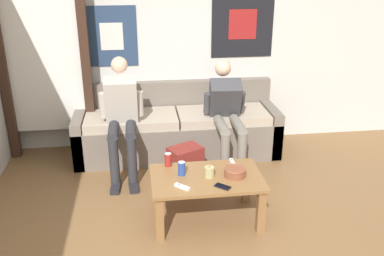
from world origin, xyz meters
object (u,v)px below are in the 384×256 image
object	(u,v)px
couch	(177,130)
person_seated_teen	(227,111)
drink_can_red	(168,160)
coffee_table	(206,185)
backpack	(186,166)
person_seated_adult	(122,113)
game_controller_near_right	(182,187)
drink_can_blue	(182,168)
cell_phone	(223,187)
game_controller_near_left	(232,163)
ceramic_bowl	(235,172)
pillar_candle	(209,172)

from	to	relation	value
couch	person_seated_teen	xyz separation A→B (m)	(0.52, -0.37, 0.34)
person_seated_teen	drink_can_red	world-z (taller)	person_seated_teen
coffee_table	backpack	distance (m)	0.69
person_seated_adult	game_controller_near_right	xyz separation A→B (m)	(0.51, -1.22, -0.23)
coffee_table	game_controller_near_right	world-z (taller)	game_controller_near_right
coffee_table	drink_can_blue	xyz separation A→B (m)	(-0.21, 0.06, 0.14)
drink_can_red	cell_phone	size ratio (longest dim) A/B	0.85
coffee_table	drink_can_red	size ratio (longest dim) A/B	7.85
person_seated_adult	game_controller_near_right	size ratio (longest dim) A/B	9.60
cell_phone	backpack	bearing A→B (deg)	103.38
coffee_table	cell_phone	distance (m)	0.24
couch	game_controller_near_left	bearing A→B (deg)	-72.12
backpack	game_controller_near_right	world-z (taller)	game_controller_near_right
person_seated_teen	coffee_table	bearing A→B (deg)	-110.36
drink_can_red	game_controller_near_right	xyz separation A→B (m)	(0.08, -0.42, -0.05)
ceramic_bowl	coffee_table	bearing A→B (deg)	174.81
coffee_table	person_seated_adult	xyz separation A→B (m)	(-0.74, 1.05, 0.32)
couch	pillar_candle	size ratio (longest dim) A/B	22.78
drink_can_blue	cell_phone	size ratio (longest dim) A/B	0.85
pillar_candle	drink_can_red	bearing A→B (deg)	143.20
drink_can_blue	ceramic_bowl	bearing A→B (deg)	-10.33
coffee_table	game_controller_near_right	bearing A→B (deg)	-143.56
drink_can_red	game_controller_near_left	distance (m)	0.60
drink_can_blue	cell_phone	distance (m)	0.41
game_controller_near_left	couch	bearing A→B (deg)	107.88
person_seated_adult	game_controller_near_left	xyz separation A→B (m)	(1.02, -0.84, -0.23)
pillar_candle	game_controller_near_right	bearing A→B (deg)	-147.11
pillar_candle	game_controller_near_left	world-z (taller)	pillar_candle
person_seated_teen	cell_phone	bearing A→B (deg)	-103.06
drink_can_blue	game_controller_near_right	xyz separation A→B (m)	(-0.02, -0.23, -0.05)
backpack	pillar_candle	xyz separation A→B (m)	(0.13, -0.67, 0.28)
person_seated_adult	drink_can_red	distance (m)	0.92
game_controller_near_right	drink_can_blue	bearing A→B (deg)	84.93
couch	game_controller_near_left	distance (m)	1.30
couch	person_seated_teen	bearing A→B (deg)	-35.41
drink_can_blue	game_controller_near_right	distance (m)	0.24
pillar_candle	drink_can_red	size ratio (longest dim) A/B	0.84
pillar_candle	drink_can_red	world-z (taller)	drink_can_red
pillar_candle	game_controller_near_right	size ratio (longest dim) A/B	0.81
pillar_candle	drink_can_blue	distance (m)	0.25
drink_can_red	person_seated_teen	bearing A→B (deg)	49.08
backpack	drink_can_red	size ratio (longest dim) A/B	3.27
person_seated_adult	game_controller_near_left	world-z (taller)	person_seated_adult
drink_can_blue	game_controller_near_left	world-z (taller)	drink_can_blue
couch	cell_phone	distance (m)	1.66
ceramic_bowl	drink_can_red	distance (m)	0.62
person_seated_adult	person_seated_teen	bearing A→B (deg)	1.24
backpack	game_controller_near_right	distance (m)	0.89
coffee_table	cell_phone	size ratio (longest dim) A/B	6.69
couch	game_controller_near_left	world-z (taller)	couch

